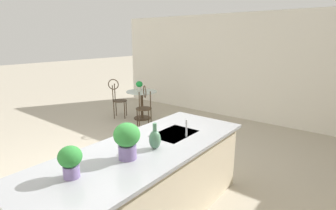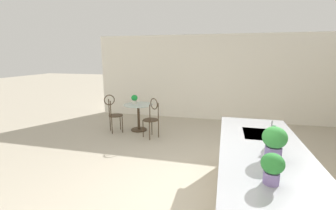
# 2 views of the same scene
# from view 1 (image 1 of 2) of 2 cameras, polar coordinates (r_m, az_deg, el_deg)

# --- Properties ---
(ground_plane) EXTENTS (40.00, 40.00, 0.00)m
(ground_plane) POSITION_cam_1_polar(r_m,az_deg,el_deg) (4.07, -10.97, -16.65)
(ground_plane) COLOR #B2A893
(wall_left_window) EXTENTS (0.12, 7.80, 2.70)m
(wall_left_window) POSITION_cam_1_polar(r_m,az_deg,el_deg) (7.07, 15.59, 7.98)
(wall_left_window) COLOR silver
(wall_left_window) RESTS_ON ground
(kitchen_island) EXTENTS (2.80, 1.06, 0.92)m
(kitchen_island) POSITION_cam_1_polar(r_m,az_deg,el_deg) (3.13, -4.93, -16.89)
(kitchen_island) COLOR beige
(kitchen_island) RESTS_ON ground
(bistro_table) EXTENTS (0.80, 0.80, 0.74)m
(bistro_table) POSITION_cam_1_polar(r_m,az_deg,el_deg) (6.87, -5.73, 0.60)
(bistro_table) COLOR #3D2D1E
(bistro_table) RESTS_ON ground
(chair_near_window) EXTENTS (0.53, 0.53, 1.04)m
(chair_near_window) POSITION_cam_1_polar(r_m,az_deg,el_deg) (7.06, -10.99, 1.83)
(chair_near_window) COLOR #3D2D1E
(chair_near_window) RESTS_ON ground
(chair_by_island) EXTENTS (0.53, 0.53, 1.04)m
(chair_by_island) POSITION_cam_1_polar(r_m,az_deg,el_deg) (6.12, -5.23, 0.10)
(chair_by_island) COLOR #3D2D1E
(chair_by_island) RESTS_ON ground
(sink_faucet) EXTENTS (0.02, 0.02, 0.22)m
(sink_faucet) POSITION_cam_1_polar(r_m,az_deg,el_deg) (3.17, 4.05, -5.07)
(sink_faucet) COLOR #B2B5BA
(sink_faucet) RESTS_ON kitchen_island
(potted_plant_on_table) EXTENTS (0.18, 0.18, 0.25)m
(potted_plant_on_table) POSITION_cam_1_polar(r_m,az_deg,el_deg) (6.90, -6.29, 4.35)
(potted_plant_on_table) COLOR beige
(potted_plant_on_table) RESTS_ON bistro_table
(potted_plant_counter_near) EXTENTS (0.26, 0.26, 0.37)m
(potted_plant_counter_near) POSITION_cam_1_polar(r_m,az_deg,el_deg) (2.60, -8.96, -7.25)
(potted_plant_counter_near) COLOR #7A669E
(potted_plant_counter_near) RESTS_ON kitchen_island
(potted_plant_counter_far) EXTENTS (0.20, 0.20, 0.29)m
(potted_plant_counter_far) POSITION_cam_1_polar(r_m,az_deg,el_deg) (2.41, -20.58, -11.17)
(potted_plant_counter_far) COLOR #7A669E
(potted_plant_counter_far) RESTS_ON kitchen_island
(vase_on_counter) EXTENTS (0.13, 0.13, 0.29)m
(vase_on_counter) POSITION_cam_1_polar(r_m,az_deg,el_deg) (2.84, -2.88, -7.44)
(vase_on_counter) COLOR #4C7A5B
(vase_on_counter) RESTS_ON kitchen_island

